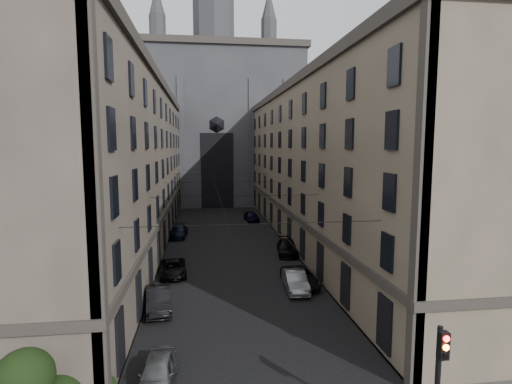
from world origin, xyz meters
name	(u,v)px	position (x,y,z in m)	size (l,w,h in m)	color
sidewalk_left	(136,246)	(-10.50, 36.00, 0.07)	(7.00, 80.00, 0.15)	#383533
sidewalk_right	(312,240)	(10.50, 36.00, 0.07)	(7.00, 80.00, 0.15)	#383533
building_left	(106,166)	(-13.44, 36.00, 9.34)	(13.60, 60.60, 18.85)	#4C433A
building_right	(337,165)	(13.44, 36.00, 9.34)	(13.60, 60.60, 18.85)	brown
gothic_tower	(215,116)	(0.00, 74.96, 17.80)	(35.00, 23.00, 58.00)	#2D2D33
traffic_light_right	(439,378)	(5.60, 1.92, 3.29)	(0.34, 0.50, 5.20)	black
tram_wires	(226,184)	(0.00, 35.63, 7.25)	(14.00, 60.00, 0.43)	black
car_left_near	(158,373)	(-5.04, 8.00, 0.72)	(1.70, 4.22, 1.44)	slate
car_left_midnear	(159,299)	(-5.96, 17.26, 0.80)	(1.69, 4.84, 1.59)	black
car_left_midfar	(173,268)	(-5.50, 24.88, 0.69)	(2.28, 4.94, 1.37)	black
car_left_far	(178,231)	(-5.92, 40.34, 0.74)	(2.08, 5.11, 1.48)	black
car_right_near	(295,281)	(4.55, 19.87, 0.77)	(1.64, 4.69, 1.54)	gray
car_right_midnear	(300,277)	(5.22, 20.89, 0.72)	(2.37, 5.15, 1.43)	black
car_right_midfar	(287,247)	(6.20, 30.56, 0.75)	(2.10, 5.16, 1.50)	black
car_right_far	(251,216)	(4.67, 49.81, 0.78)	(1.84, 4.58, 1.56)	black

